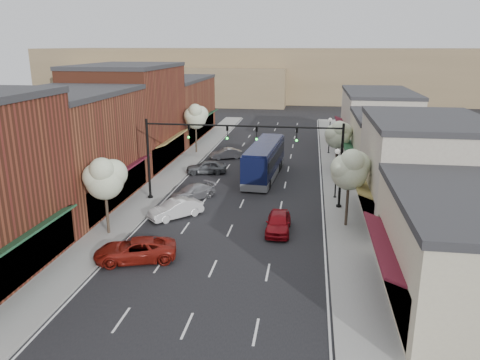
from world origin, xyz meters
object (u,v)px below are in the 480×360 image
at_px(tree_left_near, 105,177).
at_px(tree_left_far, 196,116).
at_px(lamp_post_far, 330,130).
at_px(signal_mast_left, 175,148).
at_px(signal_mast_right, 312,152).
at_px(parked_car_c, 192,192).
at_px(coach_bus, 264,160).
at_px(parked_car_d, 206,167).
at_px(tree_right_far, 338,134).
at_px(lamp_post_near, 337,165).
at_px(parked_car_e, 226,154).
at_px(parked_car_b, 176,209).
at_px(tree_right_near, 350,169).
at_px(red_hatchback, 278,222).
at_px(parked_car_a, 135,250).

height_order(tree_left_near, tree_left_far, tree_left_far).
bearing_deg(lamp_post_far, signal_mast_left, -123.86).
xyz_separation_m(signal_mast_right, parked_car_c, (-10.03, 0.52, -3.99)).
relative_size(coach_bus, parked_car_d, 2.77).
distance_m(tree_right_far, lamp_post_near, 9.51).
bearing_deg(lamp_post_far, coach_bus, -120.25).
xyz_separation_m(parked_car_c, parked_car_e, (0.20, 15.18, -0.02)).
xyz_separation_m(parked_car_b, parked_car_d, (-0.43, 12.89, 0.00)).
distance_m(lamp_post_near, parked_car_b, 14.17).
xyz_separation_m(tree_right_near, lamp_post_far, (-0.55, 24.06, -1.45)).
height_order(tree_right_far, red_hatchback, tree_right_far).
relative_size(red_hatchback, parked_car_d, 1.01).
distance_m(lamp_post_near, parked_car_e, 18.00).
relative_size(lamp_post_far, red_hatchback, 1.05).
bearing_deg(parked_car_b, tree_left_near, -87.51).
bearing_deg(parked_car_e, tree_left_near, -36.18).
relative_size(tree_right_near, lamp_post_near, 1.34).
distance_m(signal_mast_right, lamp_post_near, 3.69).
height_order(signal_mast_left, coach_bus, signal_mast_left).
bearing_deg(tree_left_near, parked_car_d, 79.20).
bearing_deg(coach_bus, parked_car_d, 179.26).
relative_size(tree_right_far, parked_car_d, 1.31).
xyz_separation_m(red_hatchback, parked_car_d, (-8.47, 14.62, -0.01)).
xyz_separation_m(signal_mast_left, red_hatchback, (9.08, -5.71, -3.90)).
distance_m(tree_right_near, lamp_post_near, 6.74).
bearing_deg(tree_left_far, tree_right_near, -52.96).
relative_size(tree_right_far, lamp_post_near, 1.22).
relative_size(coach_bus, parked_car_c, 2.64).
distance_m(tree_left_near, parked_car_e, 24.37).
relative_size(tree_right_far, tree_left_near, 0.95).
relative_size(lamp_post_near, lamp_post_far, 1.00).
xyz_separation_m(signal_mast_left, parked_car_d, (0.60, 8.91, -3.91)).
bearing_deg(signal_mast_left, coach_bus, 51.62).
distance_m(lamp_post_near, red_hatchback, 9.57).
bearing_deg(tree_left_far, red_hatchback, -63.66).
relative_size(tree_left_far, lamp_post_far, 1.38).
bearing_deg(parked_car_b, parked_car_a, -48.32).
height_order(signal_mast_right, parked_car_d, signal_mast_right).
bearing_deg(signal_mast_left, red_hatchback, -32.18).
distance_m(signal_mast_right, tree_right_near, 4.89).
height_order(tree_right_far, lamp_post_far, tree_right_far).
distance_m(parked_car_a, parked_car_e, 27.33).
bearing_deg(lamp_post_near, signal_mast_right, -131.05).
height_order(tree_right_far, tree_left_far, tree_left_far).
xyz_separation_m(tree_left_near, coach_bus, (9.29, 16.46, -2.41)).
bearing_deg(parked_car_e, tree_right_near, 5.92).
bearing_deg(tree_right_near, parked_car_a, -150.38).
xyz_separation_m(red_hatchback, parked_car_c, (-7.86, 6.23, -0.09)).
bearing_deg(parked_car_b, parked_car_c, 132.10).
height_order(tree_left_near, red_hatchback, tree_left_near).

